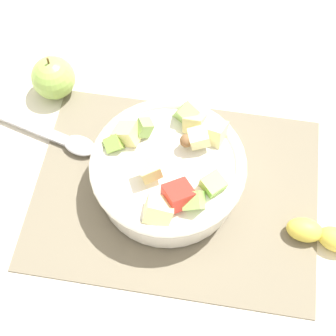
% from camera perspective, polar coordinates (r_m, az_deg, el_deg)
% --- Properties ---
extents(ground_plane, '(2.40, 2.40, 0.00)m').
position_cam_1_polar(ground_plane, '(0.80, 0.88, -2.72)').
color(ground_plane, silver).
extents(placemat, '(0.45, 0.33, 0.01)m').
position_cam_1_polar(placemat, '(0.79, 0.88, -2.63)').
color(placemat, '#756B56').
rests_on(placemat, ground_plane).
extents(salad_bowl, '(0.23, 0.23, 0.10)m').
position_cam_1_polar(salad_bowl, '(0.76, 0.06, -0.33)').
color(salad_bowl, white).
rests_on(salad_bowl, placemat).
extents(serving_spoon, '(0.23, 0.09, 0.01)m').
position_cam_1_polar(serving_spoon, '(0.86, -12.96, 3.67)').
color(serving_spoon, '#B7B7BC').
rests_on(serving_spoon, placemat).
extents(whole_apple, '(0.08, 0.08, 0.09)m').
position_cam_1_polar(whole_apple, '(0.89, -12.94, 9.99)').
color(whole_apple, '#9EC656').
rests_on(whole_apple, ground_plane).
extents(banana_whole, '(0.15, 0.07, 0.04)m').
position_cam_1_polar(banana_whole, '(0.78, 18.53, -7.93)').
color(banana_whole, yellow).
rests_on(banana_whole, ground_plane).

